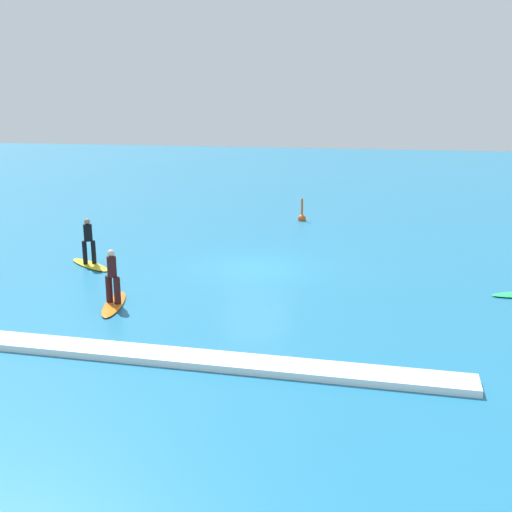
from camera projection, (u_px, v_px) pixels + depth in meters
name	position (u px, v px, depth m)	size (l,w,h in m)	color
ground_plane	(256.00, 269.00, 23.78)	(120.00, 120.00, 0.00)	#1E6B93
surfer_on_orange_board	(113.00, 291.00, 19.43)	(1.19, 2.63, 1.82)	orange
surfer_on_yellow_board	(89.00, 252.00, 24.04)	(2.48, 1.96, 1.89)	yellow
marker_buoy	(302.00, 217.00, 33.12)	(0.44, 0.44, 1.31)	#E55119
wave_crest	(178.00, 357.00, 15.39)	(14.37, 0.90, 0.18)	white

